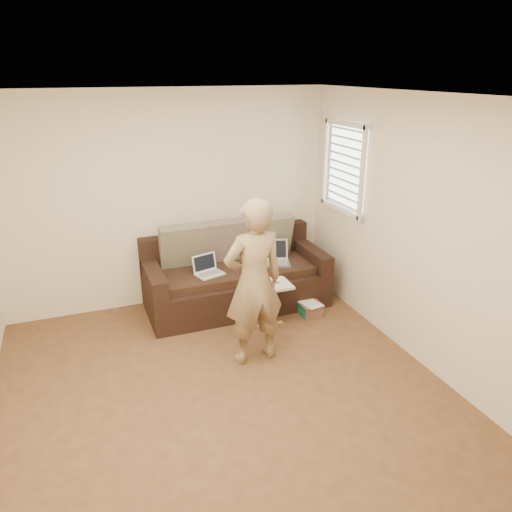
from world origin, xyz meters
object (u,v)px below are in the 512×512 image
object	(u,v)px
laptop_white	(210,275)
striped_box	(310,309)
sofa	(236,274)
laptop_silver	(274,264)
drinking_glass	(254,278)
person	(254,283)
side_table	(270,305)

from	to	relation	value
laptop_white	striped_box	bearing A→B (deg)	-38.99
sofa	laptop_silver	xyz separation A→B (m)	(0.47, -0.08, 0.10)
drinking_glass	striped_box	distance (m)	0.86
striped_box	laptop_white	bearing A→B (deg)	157.80
person	striped_box	bearing A→B (deg)	-151.02
striped_box	person	bearing A→B (deg)	-146.82
side_table	striped_box	world-z (taller)	side_table
sofa	drinking_glass	bearing A→B (deg)	-85.75
sofa	striped_box	xyz separation A→B (m)	(0.74, -0.58, -0.35)
drinking_glass	person	bearing A→B (deg)	-110.90
laptop_silver	person	bearing A→B (deg)	-103.86
laptop_silver	person	size ratio (longest dim) A/B	0.23
person	laptop_white	bearing A→B (deg)	-86.89
laptop_white	side_table	world-z (taller)	laptop_white
sofa	striped_box	world-z (taller)	sofa
laptop_white	side_table	bearing A→B (deg)	-58.52
laptop_silver	striped_box	size ratio (longest dim) A/B	1.52
sofa	drinking_glass	world-z (taller)	sofa
sofa	laptop_white	xyz separation A→B (m)	(-0.37, -0.12, 0.10)
laptop_silver	side_table	distance (m)	0.66
laptop_silver	side_table	world-z (taller)	laptop_silver
sofa	person	xyz separation A→B (m)	(-0.23, -1.21, 0.43)
person	sofa	bearing A→B (deg)	-104.90
laptop_white	striped_box	size ratio (longest dim) A/B	1.22
side_table	person	bearing A→B (deg)	-125.99
laptop_silver	sofa	bearing A→B (deg)	-171.93
sofa	person	bearing A→B (deg)	-100.71
drinking_glass	striped_box	bearing A→B (deg)	-5.20
sofa	side_table	world-z (taller)	sofa
sofa	drinking_glass	xyz separation A→B (m)	(0.04, -0.51, 0.15)
laptop_white	drinking_glass	distance (m)	0.56
person	side_table	bearing A→B (deg)	-130.19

